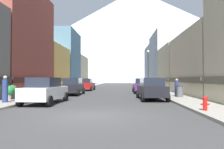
% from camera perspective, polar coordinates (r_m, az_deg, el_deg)
% --- Properties ---
extents(ground_plane, '(400.00, 400.00, 0.00)m').
position_cam_1_polar(ground_plane, '(9.64, -5.85, -11.27)').
color(ground_plane, '#393939').
extents(sidewalk_left, '(2.50, 100.00, 0.15)m').
position_cam_1_polar(sidewalk_left, '(45.07, -7.12, -3.32)').
color(sidewalk_left, gray).
rests_on(sidewalk_left, ground).
extents(sidewalk_right, '(2.50, 100.00, 0.15)m').
position_cam_1_polar(sidewalk_right, '(44.68, 8.91, -3.33)').
color(sidewalk_right, gray).
rests_on(sidewalk_right, ground).
extents(storefront_left_2, '(9.42, 8.39, 6.72)m').
position_cam_1_polar(storefront_left_2, '(33.79, -20.82, 1.43)').
color(storefront_left_2, '#D8B259').
rests_on(storefront_left_2, ground).
extents(storefront_left_3, '(8.04, 8.91, 11.10)m').
position_cam_1_polar(storefront_left_3, '(42.24, -14.97, 3.78)').
color(storefront_left_3, slate).
rests_on(storefront_left_3, ground).
extents(storefront_left_4, '(9.20, 9.75, 7.21)m').
position_cam_1_polar(storefront_left_4, '(51.36, -12.40, 0.74)').
color(storefront_left_4, beige).
rests_on(storefront_left_4, ground).
extents(storefront_right_1, '(8.25, 10.68, 6.40)m').
position_cam_1_polar(storefront_right_1, '(23.48, 28.10, 2.30)').
color(storefront_right_1, beige).
rests_on(storefront_right_1, ground).
extents(storefront_right_2, '(8.51, 8.34, 6.54)m').
position_cam_1_polar(storefront_right_2, '(32.65, 20.89, 1.38)').
color(storefront_right_2, beige).
rests_on(storefront_right_2, ground).
extents(storefront_right_3, '(7.13, 10.51, 10.57)m').
position_cam_1_polar(storefront_right_3, '(41.72, 15.87, 3.48)').
color(storefront_right_3, '#99A5B2').
rests_on(storefront_right_3, ground).
extents(storefront_right_4, '(9.22, 9.80, 9.57)m').
position_cam_1_polar(storefront_right_4, '(51.86, 14.42, 2.00)').
color(storefront_right_4, '#99A5B2').
rests_on(storefront_right_4, ground).
extents(car_left_0, '(2.16, 4.44, 1.78)m').
position_cam_1_polar(car_left_0, '(14.77, -18.01, -4.22)').
color(car_left_0, silver).
rests_on(car_left_0, ground).
extents(car_left_1, '(2.14, 4.44, 1.78)m').
position_cam_1_polar(car_left_1, '(22.26, -10.87, -3.26)').
color(car_left_1, black).
rests_on(car_left_1, ground).
extents(car_left_2, '(2.14, 4.43, 1.78)m').
position_cam_1_polar(car_left_2, '(30.77, -7.08, -2.72)').
color(car_left_2, '#9E1111').
rests_on(car_left_2, ground).
extents(car_right_0, '(2.19, 4.46, 1.78)m').
position_cam_1_polar(car_right_0, '(16.94, 10.84, -3.88)').
color(car_right_0, black).
rests_on(car_right_0, ground).
extents(car_right_1, '(2.09, 4.41, 1.78)m').
position_cam_1_polar(car_right_1, '(25.01, 8.18, -3.05)').
color(car_right_1, '#591E72').
rests_on(car_right_1, ground).
extents(fire_hydrant_near, '(0.40, 0.22, 0.70)m').
position_cam_1_polar(fire_hydrant_near, '(11.04, 24.36, -7.13)').
color(fire_hydrant_near, red).
rests_on(fire_hydrant_near, sidewalk_right).
extents(trash_bin_right, '(0.59, 0.59, 0.98)m').
position_cam_1_polar(trash_bin_right, '(18.50, 18.23, -4.41)').
color(trash_bin_right, '#4C5156').
rests_on(trash_bin_right, sidewalk_right).
extents(potted_plant_0, '(0.70, 0.70, 1.00)m').
position_cam_1_polar(potted_plant_0, '(17.21, -26.64, -4.25)').
color(potted_plant_0, gray).
rests_on(potted_plant_0, sidewalk_left).
extents(potted_plant_1, '(0.74, 0.74, 1.08)m').
position_cam_1_polar(potted_plant_1, '(17.64, -25.85, -4.09)').
color(potted_plant_1, '#4C4C51').
rests_on(potted_plant_1, sidewalk_left).
extents(potted_plant_2, '(0.45, 0.45, 0.72)m').
position_cam_1_polar(potted_plant_2, '(25.67, -16.48, -3.79)').
color(potted_plant_2, gray).
rests_on(potted_plant_2, sidewalk_left).
extents(pedestrian_0, '(0.36, 0.36, 1.56)m').
position_cam_1_polar(pedestrian_0, '(18.99, 17.49, -3.66)').
color(pedestrian_0, navy).
rests_on(pedestrian_0, sidewalk_right).
extents(pedestrian_1, '(0.36, 0.36, 1.75)m').
position_cam_1_polar(pedestrian_1, '(15.27, -27.47, -3.81)').
color(pedestrian_1, navy).
rests_on(pedestrian_1, sidewalk_left).
extents(streetlamp_right, '(0.36, 0.36, 5.86)m').
position_cam_1_polar(streetlamp_right, '(31.19, 9.95, 2.98)').
color(streetlamp_right, black).
rests_on(streetlamp_right, sidewalk_right).
extents(mountain_backdrop, '(357.84, 357.84, 119.51)m').
position_cam_1_polar(mountain_backdrop, '(276.24, 6.69, 10.85)').
color(mountain_backdrop, silver).
rests_on(mountain_backdrop, ground).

